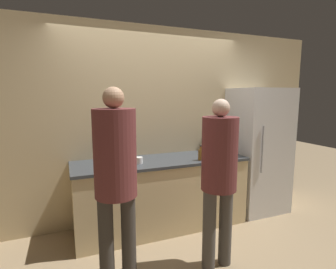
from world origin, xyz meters
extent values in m
plane|color=#9E8460|center=(0.00, 0.00, 0.00)|extent=(14.00, 14.00, 0.00)
cube|color=#D6BC8C|center=(0.00, 0.74, 1.30)|extent=(5.20, 0.06, 2.60)
cube|color=beige|center=(0.00, 0.40, 0.43)|extent=(2.16, 0.69, 0.86)
cube|color=#383D42|center=(0.00, 0.40, 0.88)|extent=(2.19, 0.72, 0.03)
cube|color=white|center=(1.52, 0.39, 0.90)|extent=(0.76, 0.67, 1.80)
cylinder|color=#99999E|center=(1.29, 0.04, 0.99)|extent=(0.02, 0.02, 0.63)
cylinder|color=#38332D|center=(-0.84, -0.50, 0.42)|extent=(0.13, 0.13, 0.85)
cylinder|color=#38332D|center=(-0.64, -0.50, 0.42)|extent=(0.13, 0.13, 0.85)
cylinder|color=brown|center=(-0.74, -0.50, 1.22)|extent=(0.36, 0.36, 0.74)
sphere|color=tan|center=(-0.74, -0.50, 1.68)|extent=(0.18, 0.18, 0.18)
cylinder|color=#4C4742|center=(0.14, -0.57, 0.40)|extent=(0.13, 0.13, 0.80)
cylinder|color=#4C4742|center=(0.33, -0.57, 0.40)|extent=(0.13, 0.13, 0.80)
cylinder|color=brown|center=(0.23, -0.57, 1.15)|extent=(0.34, 0.34, 0.70)
sphere|color=beige|center=(0.23, -0.57, 1.58)|extent=(0.17, 0.17, 0.17)
cylinder|color=brown|center=(-0.57, 0.21, 0.95)|extent=(0.32, 0.32, 0.10)
ellipsoid|color=yellow|center=(-0.53, 0.21, 1.02)|extent=(0.15, 0.12, 0.04)
cylinder|color=#3D424C|center=(-0.50, 0.50, 0.97)|extent=(0.10, 0.10, 0.15)
cylinder|color=#99754C|center=(-0.51, 0.50, 1.07)|extent=(0.01, 0.05, 0.23)
cylinder|color=#99754C|center=(-0.49, 0.50, 1.07)|extent=(0.03, 0.04, 0.23)
cylinder|color=#99754C|center=(-0.50, 0.49, 1.07)|extent=(0.05, 0.01, 0.23)
cylinder|color=brown|center=(0.44, 0.16, 0.96)|extent=(0.07, 0.07, 0.13)
cylinder|color=brown|center=(0.44, 0.16, 1.05)|extent=(0.03, 0.03, 0.04)
cylinder|color=black|center=(0.44, 0.16, 1.08)|extent=(0.03, 0.03, 0.02)
cylinder|color=white|center=(-0.32, 0.30, 0.93)|extent=(0.09, 0.09, 0.08)
camera|label=1|loc=(-1.11, -2.65, 1.70)|focal=28.00mm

